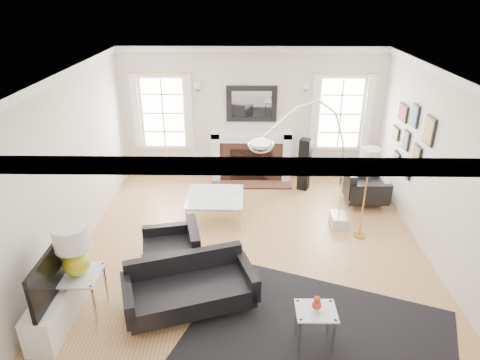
{
  "coord_description": "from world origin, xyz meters",
  "views": [
    {
      "loc": [
        -0.1,
        -5.74,
        3.91
      ],
      "look_at": [
        -0.2,
        0.3,
        1.13
      ],
      "focal_mm": 32.0,
      "sensor_mm": 36.0,
      "label": 1
    }
  ],
  "objects_px": {
    "fireplace": "(251,157)",
    "armchair_left": "(175,252)",
    "sofa": "(189,287)",
    "coffee_table": "(215,198)",
    "gourd_lamp": "(73,247)",
    "arc_floor_lamp": "(306,169)",
    "armchair_right": "(362,188)"
  },
  "relations": [
    {
      "from": "fireplace",
      "to": "armchair_left",
      "type": "height_order",
      "value": "fireplace"
    },
    {
      "from": "sofa",
      "to": "armchair_left",
      "type": "bearing_deg",
      "value": 112.17
    },
    {
      "from": "coffee_table",
      "to": "fireplace",
      "type": "bearing_deg",
      "value": 68.75
    },
    {
      "from": "fireplace",
      "to": "coffee_table",
      "type": "bearing_deg",
      "value": -111.25
    },
    {
      "from": "coffee_table",
      "to": "gourd_lamp",
      "type": "xyz_separation_m",
      "value": [
        -1.54,
        -2.49,
        0.58
      ]
    },
    {
      "from": "gourd_lamp",
      "to": "coffee_table",
      "type": "bearing_deg",
      "value": 58.28
    },
    {
      "from": "armchair_left",
      "to": "arc_floor_lamp",
      "type": "distance_m",
      "value": 2.33
    },
    {
      "from": "fireplace",
      "to": "armchair_left",
      "type": "distance_m",
      "value": 3.5
    },
    {
      "from": "coffee_table",
      "to": "armchair_left",
      "type": "bearing_deg",
      "value": -106.94
    },
    {
      "from": "gourd_lamp",
      "to": "armchair_left",
      "type": "bearing_deg",
      "value": 40.27
    },
    {
      "from": "fireplace",
      "to": "sofa",
      "type": "xyz_separation_m",
      "value": [
        -0.84,
        -4.05,
        -0.24
      ]
    },
    {
      "from": "coffee_table",
      "to": "gourd_lamp",
      "type": "height_order",
      "value": "gourd_lamp"
    },
    {
      "from": "fireplace",
      "to": "gourd_lamp",
      "type": "xyz_separation_m",
      "value": [
        -2.2,
        -4.19,
        0.45
      ]
    },
    {
      "from": "sofa",
      "to": "coffee_table",
      "type": "relative_size",
      "value": 1.83
    },
    {
      "from": "armchair_right",
      "to": "gourd_lamp",
      "type": "height_order",
      "value": "gourd_lamp"
    },
    {
      "from": "arc_floor_lamp",
      "to": "sofa",
      "type": "bearing_deg",
      "value": -137.44
    },
    {
      "from": "armchair_left",
      "to": "coffee_table",
      "type": "relative_size",
      "value": 1.04
    },
    {
      "from": "armchair_left",
      "to": "armchair_right",
      "type": "bearing_deg",
      "value": 34.37
    },
    {
      "from": "arc_floor_lamp",
      "to": "coffee_table",
      "type": "bearing_deg",
      "value": 150.24
    },
    {
      "from": "gourd_lamp",
      "to": "arc_floor_lamp",
      "type": "distance_m",
      "value": 3.45
    },
    {
      "from": "armchair_left",
      "to": "arc_floor_lamp",
      "type": "bearing_deg",
      "value": 21.17
    },
    {
      "from": "fireplace",
      "to": "arc_floor_lamp",
      "type": "bearing_deg",
      "value": -72.26
    },
    {
      "from": "armchair_left",
      "to": "gourd_lamp",
      "type": "height_order",
      "value": "gourd_lamp"
    },
    {
      "from": "fireplace",
      "to": "coffee_table",
      "type": "height_order",
      "value": "fireplace"
    },
    {
      "from": "fireplace",
      "to": "gourd_lamp",
      "type": "relative_size",
      "value": 2.44
    },
    {
      "from": "arc_floor_lamp",
      "to": "fireplace",
      "type": "bearing_deg",
      "value": 107.74
    },
    {
      "from": "sofa",
      "to": "gourd_lamp",
      "type": "xyz_separation_m",
      "value": [
        -1.36,
        -0.14,
        0.7
      ]
    },
    {
      "from": "fireplace",
      "to": "arc_floor_lamp",
      "type": "relative_size",
      "value": 0.69
    },
    {
      "from": "sofa",
      "to": "armchair_right",
      "type": "bearing_deg",
      "value": 45.25
    },
    {
      "from": "fireplace",
      "to": "sofa",
      "type": "bearing_deg",
      "value": -101.69
    },
    {
      "from": "fireplace",
      "to": "armchair_left",
      "type": "bearing_deg",
      "value": -109.19
    },
    {
      "from": "coffee_table",
      "to": "arc_floor_lamp",
      "type": "height_order",
      "value": "arc_floor_lamp"
    }
  ]
}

